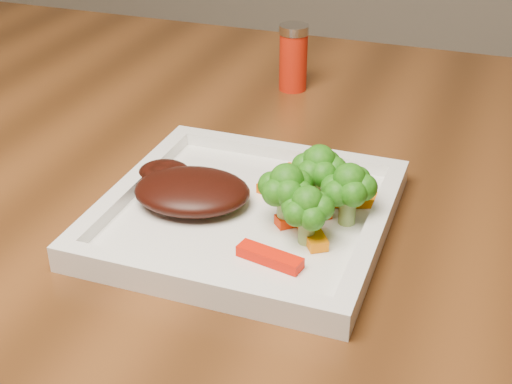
% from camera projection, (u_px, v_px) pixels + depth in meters
% --- Properties ---
extents(plate, '(0.27, 0.27, 0.01)m').
position_uv_depth(plate, '(246.00, 218.00, 0.70)').
color(plate, white).
rests_on(plate, dining_table).
extents(steak, '(0.13, 0.11, 0.03)m').
position_uv_depth(steak, '(192.00, 191.00, 0.70)').
color(steak, black).
rests_on(steak, plate).
extents(broccoli_0, '(0.08, 0.08, 0.07)m').
position_uv_depth(broccoli_0, '(319.00, 173.00, 0.69)').
color(broccoli_0, '#1E7112').
rests_on(broccoli_0, plate).
extents(broccoli_1, '(0.06, 0.06, 0.06)m').
position_uv_depth(broccoli_1, '(349.00, 193.00, 0.66)').
color(broccoli_1, '#346D12').
rests_on(broccoli_1, plate).
extents(broccoli_2, '(0.06, 0.06, 0.06)m').
position_uv_depth(broccoli_2, '(307.00, 214.00, 0.64)').
color(broccoli_2, '#166911').
rests_on(broccoli_2, plate).
extents(broccoli_3, '(0.06, 0.06, 0.06)m').
position_uv_depth(broccoli_3, '(286.00, 197.00, 0.66)').
color(broccoli_3, '#1A6911').
rests_on(broccoli_3, plate).
extents(carrot_0, '(0.06, 0.03, 0.01)m').
position_uv_depth(carrot_0, '(270.00, 257.00, 0.62)').
color(carrot_0, red).
rests_on(carrot_0, plate).
extents(carrot_3, '(0.06, 0.03, 0.01)m').
position_uv_depth(carrot_3, '(361.00, 200.00, 0.71)').
color(carrot_3, orange).
rests_on(carrot_3, plate).
extents(carrot_4, '(0.03, 0.06, 0.01)m').
position_uv_depth(carrot_4, '(279.00, 179.00, 0.74)').
color(carrot_4, '#FF5F04').
rests_on(carrot_4, plate).
extents(carrot_5, '(0.05, 0.06, 0.01)m').
position_uv_depth(carrot_5, '(310.00, 229.00, 0.66)').
color(carrot_5, orange).
rests_on(carrot_5, plate).
extents(carrot_6, '(0.05, 0.05, 0.01)m').
position_uv_depth(carrot_6, '(303.00, 217.00, 0.68)').
color(carrot_6, '#F42D03').
rests_on(carrot_6, plate).
extents(spice_shaker, '(0.05, 0.05, 0.09)m').
position_uv_depth(spice_shaker, '(293.00, 58.00, 0.98)').
color(spice_shaker, red).
rests_on(spice_shaker, dining_table).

